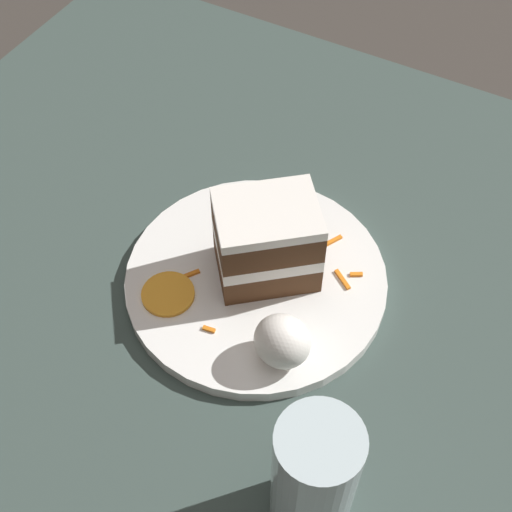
# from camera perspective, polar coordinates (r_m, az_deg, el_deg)

# --- Properties ---
(ground_plane) EXTENTS (6.00, 6.00, 0.00)m
(ground_plane) POSITION_cam_1_polar(r_m,az_deg,el_deg) (0.73, -2.76, -5.02)
(ground_plane) COLOR #38332D
(ground_plane) RESTS_ON ground
(dining_table) EXTENTS (0.91, 0.88, 0.02)m
(dining_table) POSITION_cam_1_polar(r_m,az_deg,el_deg) (0.72, -2.80, -4.49)
(dining_table) COLOR #384742
(dining_table) RESTS_ON ground
(plate) EXTENTS (0.26, 0.26, 0.01)m
(plate) POSITION_cam_1_polar(r_m,az_deg,el_deg) (0.72, 0.00, -1.89)
(plate) COLOR white
(plate) RESTS_ON dining_table
(cake_slice) EXTENTS (0.12, 0.12, 0.09)m
(cake_slice) POSITION_cam_1_polar(r_m,az_deg,el_deg) (0.68, 0.87, 1.23)
(cake_slice) COLOR #4C2D19
(cake_slice) RESTS_ON plate
(cream_dollop) EXTENTS (0.05, 0.05, 0.05)m
(cream_dollop) POSITION_cam_1_polar(r_m,az_deg,el_deg) (0.64, 2.11, -6.84)
(cream_dollop) COLOR white
(cream_dollop) RESTS_ON plate
(orange_garnish) EXTENTS (0.05, 0.05, 0.00)m
(orange_garnish) POSITION_cam_1_polar(r_m,az_deg,el_deg) (0.70, -7.05, -3.04)
(orange_garnish) COLOR orange
(orange_garnish) RESTS_ON plate
(carrot_shreds_scatter) EXTENTS (0.16, 0.17, 0.00)m
(carrot_shreds_scatter) POSITION_cam_1_polar(r_m,az_deg,el_deg) (0.72, 1.90, -0.37)
(carrot_shreds_scatter) COLOR orange
(carrot_shreds_scatter) RESTS_ON plate
(drinking_glass) EXTENTS (0.06, 0.06, 0.14)m
(drinking_glass) POSITION_cam_1_polar(r_m,az_deg,el_deg) (0.56, 4.60, -17.59)
(drinking_glass) COLOR silver
(drinking_glass) RESTS_ON dining_table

